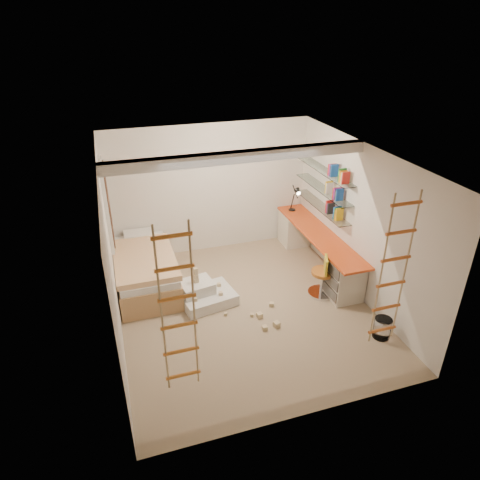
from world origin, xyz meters
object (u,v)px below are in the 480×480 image
object	(u,v)px
bed	(145,269)
play_platform	(204,294)
swivel_chair	(322,281)
desk	(317,249)

from	to	relation	value
bed	play_platform	xyz separation A→B (m)	(0.88, -0.82, -0.18)
swivel_chair	bed	bearing A→B (deg)	157.00
desk	play_platform	size ratio (longest dim) A/B	2.84
desk	swivel_chair	bearing A→B (deg)	-110.27
bed	swivel_chair	world-z (taller)	swivel_chair
swivel_chair	play_platform	world-z (taller)	swivel_chair
desk	bed	size ratio (longest dim) A/B	1.40
desk	swivel_chair	distance (m)	0.92
swivel_chair	play_platform	size ratio (longest dim) A/B	0.78
bed	play_platform	distance (m)	1.21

